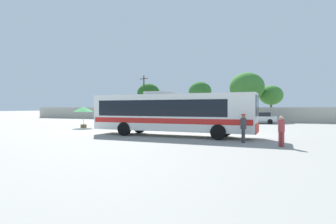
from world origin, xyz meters
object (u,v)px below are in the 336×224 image
passenger_waiting_on_apron (281,129)px  roadside_tree_right (271,95)px  attendant_by_bus_door (243,126)px  parked_car_leftmost_dark_blue (144,116)px  coach_bus_white_red (170,112)px  utility_pole_near (144,96)px  parked_car_rightmost_white (259,118)px  parked_car_second_black (182,117)px  parked_car_third_white (215,117)px  roadside_tree_midleft (200,92)px  roadside_tree_midright (247,87)px  vendor_umbrella_near_gate_green (83,110)px  roadside_tree_left (149,93)px

passenger_waiting_on_apron → roadside_tree_right: bearing=93.0°
attendant_by_bus_door → parked_car_leftmost_dark_blue: bearing=130.2°
coach_bus_white_red → utility_pole_near: size_ratio=1.53×
parked_car_leftmost_dark_blue → parked_car_rightmost_white: parked_car_rightmost_white is taller
parked_car_rightmost_white → roadside_tree_right: (1.13, 9.67, 3.41)m
attendant_by_bus_door → roadside_tree_right: roadside_tree_right is taller
parked_car_second_black → parked_car_third_white: bearing=-8.8°
roadside_tree_midleft → roadside_tree_midright: size_ratio=0.87×
attendant_by_bus_door → parked_car_rightmost_white: size_ratio=0.38×
coach_bus_white_red → parked_car_leftmost_dark_blue: bearing=122.7°
coach_bus_white_red → vendor_umbrella_near_gate_green: bearing=160.4°
parked_car_second_black → utility_pole_near: utility_pole_near is taller
vendor_umbrella_near_gate_green → parked_car_second_black: 16.47m
coach_bus_white_red → parked_car_rightmost_white: size_ratio=2.69×
utility_pole_near → roadside_tree_midleft: size_ratio=1.19×
coach_bus_white_red → attendant_by_bus_door: bearing=-19.8°
parked_car_leftmost_dark_blue → roadside_tree_left: roadside_tree_left is taller
attendant_by_bus_door → parked_car_leftmost_dark_blue: 28.48m
utility_pole_near → coach_bus_white_red: bearing=-58.4°
vendor_umbrella_near_gate_green → utility_pole_near: size_ratio=0.28×
roadside_tree_left → roadside_tree_right: 22.04m
roadside_tree_right → parked_car_rightmost_white: bearing=-96.6°
passenger_waiting_on_apron → parked_car_second_black: (-14.02, 22.59, -0.16)m
utility_pole_near → roadside_tree_right: utility_pole_near is taller
utility_pole_near → parked_car_second_black: bearing=-33.3°
passenger_waiting_on_apron → roadside_tree_midright: bearing=100.2°
parked_car_third_white → roadside_tree_left: roadside_tree_left is taller
coach_bus_white_red → roadside_tree_left: roadside_tree_left is taller
parked_car_third_white → roadside_tree_right: size_ratio=0.76×
utility_pole_near → roadside_tree_midleft: 10.52m
parked_car_leftmost_dark_blue → attendant_by_bus_door: bearing=-49.8°
parked_car_leftmost_dark_blue → roadside_tree_right: 21.42m
attendant_by_bus_door → utility_pole_near: size_ratio=0.22×
passenger_waiting_on_apron → roadside_tree_right: size_ratio=0.29×
coach_bus_white_red → utility_pole_near: 30.85m
attendant_by_bus_door → roadside_tree_midright: roadside_tree_midright is taller
roadside_tree_left → roadside_tree_midright: bearing=-1.9°
parked_car_second_black → roadside_tree_right: size_ratio=0.70×
utility_pole_near → roadside_tree_midleft: bearing=13.5°
attendant_by_bus_door → roadside_tree_right: bearing=89.2°
parked_car_leftmost_dark_blue → parked_car_second_black: bearing=-0.6°
vendor_umbrella_near_gate_green → roadside_tree_left: roadside_tree_left is taller
attendant_by_bus_door → parked_car_second_black: size_ratio=0.43×
parked_car_rightmost_white → roadside_tree_midright: (-2.52, 7.19, 4.72)m
utility_pole_near → parked_car_rightmost_white: bearing=-17.1°
parked_car_rightmost_white → roadside_tree_right: bearing=83.4°
parked_car_leftmost_dark_blue → roadside_tree_midleft: roadside_tree_midleft is taller
parked_car_third_white → parked_car_rightmost_white: size_ratio=0.96×
parked_car_third_white → roadside_tree_left: 17.76m
attendant_by_bus_door → roadside_tree_midleft: size_ratio=0.26×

